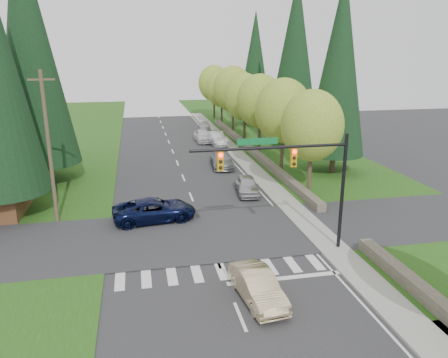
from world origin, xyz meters
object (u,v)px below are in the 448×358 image
object	(u,v)px
parked_car_e	(205,127)
sedan_champagne	(258,286)
suv_navy	(155,210)
parked_car_a	(247,185)
parked_car_c	(217,139)
parked_car_d	(203,136)
parked_car_b	(222,160)

from	to	relation	value
parked_car_e	sedan_champagne	bearing A→B (deg)	-89.40
suv_navy	parked_car_e	distance (m)	33.92
sedan_champagne	parked_car_a	world-z (taller)	parked_car_a
parked_car_c	parked_car_e	size ratio (longest dim) A/B	1.16
sedan_champagne	parked_car_c	xyz separation A→B (m)	(4.51, 34.23, 0.11)
parked_car_c	parked_car_d	world-z (taller)	parked_car_c
suv_navy	sedan_champagne	bearing A→B (deg)	-166.28
suv_navy	parked_car_b	bearing A→B (deg)	-36.18
parked_car_b	parked_car_c	world-z (taller)	parked_car_c
suv_navy	parked_car_a	world-z (taller)	suv_navy
suv_navy	parked_car_e	size ratio (longest dim) A/B	1.31
sedan_champagne	parked_car_d	bearing A→B (deg)	78.31
parked_car_a	parked_car_b	world-z (taller)	parked_car_b
parked_car_e	parked_car_c	bearing A→B (deg)	-83.51
parked_car_b	parked_car_e	distance (m)	19.75
parked_car_a	parked_car_d	size ratio (longest dim) A/B	0.90
parked_car_c	suv_navy	bearing A→B (deg)	-114.57
parked_car_b	sedan_champagne	bearing A→B (deg)	-92.68
parked_car_c	parked_car_d	distance (m)	2.66
sedan_champagne	suv_navy	world-z (taller)	suv_navy
parked_car_c	parked_car_d	size ratio (longest dim) A/B	1.06
parked_car_c	parked_car_e	xyz separation A→B (m)	(0.00, 9.43, -0.19)
suv_navy	parked_car_c	xyz separation A→B (m)	(8.66, 23.37, 0.04)
suv_navy	parked_car_e	bearing A→B (deg)	-21.98
suv_navy	parked_car_d	world-z (taller)	parked_car_d
parked_car_a	parked_car_c	xyz separation A→B (m)	(1.08, 19.00, 0.10)
parked_car_b	parked_car_c	xyz separation A→B (m)	(1.40, 10.27, 0.08)
parked_car_a	parked_car_d	xyz separation A→B (m)	(-0.32, 21.26, 0.08)
parked_car_a	parked_car_d	bearing A→B (deg)	97.54
parked_car_b	parked_car_c	bearing A→B (deg)	86.95
parked_car_a	parked_car_e	xyz separation A→B (m)	(1.08, 28.43, -0.09)
sedan_champagne	parked_car_c	distance (m)	34.52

